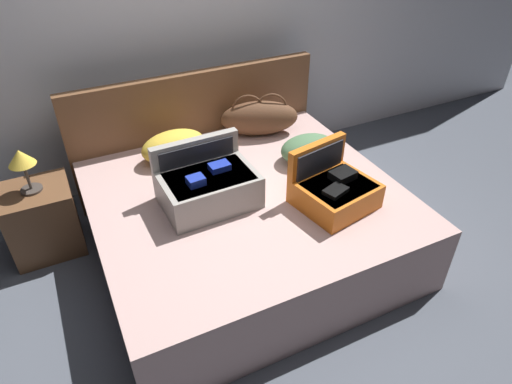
# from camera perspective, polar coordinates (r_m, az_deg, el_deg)

# --- Properties ---
(ground_plane) EXTENTS (12.00, 12.00, 0.00)m
(ground_plane) POSITION_cam_1_polar(r_m,az_deg,el_deg) (2.94, 2.34, -12.00)
(ground_plane) COLOR #4C515B
(back_wall) EXTENTS (8.00, 0.10, 2.60)m
(back_wall) POSITION_cam_1_polar(r_m,az_deg,el_deg) (3.61, -10.36, 21.27)
(back_wall) COLOR silver
(back_wall) RESTS_ON ground
(bed) EXTENTS (1.92, 1.76, 0.48)m
(bed) POSITION_cam_1_polar(r_m,az_deg,el_deg) (3.03, -1.10, -3.89)
(bed) COLOR #BC9993
(bed) RESTS_ON ground
(headboard) EXTENTS (1.95, 0.08, 0.97)m
(headboard) POSITION_cam_1_polar(r_m,az_deg,el_deg) (3.61, -7.40, 7.60)
(headboard) COLOR brown
(headboard) RESTS_ON ground
(hard_case_large) EXTENTS (0.58, 0.43, 0.36)m
(hard_case_large) POSITION_cam_1_polar(r_m,az_deg,el_deg) (2.75, -6.14, 0.89)
(hard_case_large) COLOR gray
(hard_case_large) RESTS_ON bed
(hard_case_medium) EXTENTS (0.50, 0.48, 0.36)m
(hard_case_medium) POSITION_cam_1_polar(r_m,az_deg,el_deg) (2.78, 9.85, 0.36)
(hard_case_medium) COLOR #D16619
(hard_case_medium) RESTS_ON bed
(duffel_bag) EXTENTS (0.64, 0.42, 0.33)m
(duffel_bag) POSITION_cam_1_polar(r_m,az_deg,el_deg) (3.50, 0.44, 9.41)
(duffel_bag) COLOR brown
(duffel_bag) RESTS_ON bed
(pillow_near_headboard) EXTENTS (0.49, 0.33, 0.21)m
(pillow_near_headboard) POSITION_cam_1_polar(r_m,az_deg,el_deg) (3.24, -10.42, 5.76)
(pillow_near_headboard) COLOR gold
(pillow_near_headboard) RESTS_ON bed
(pillow_center_head) EXTENTS (0.42, 0.30, 0.18)m
(pillow_center_head) POSITION_cam_1_polar(r_m,az_deg,el_deg) (3.20, 6.68, 5.46)
(pillow_center_head) COLOR #4C724C
(pillow_center_head) RESTS_ON bed
(nightstand) EXTENTS (0.44, 0.40, 0.49)m
(nightstand) POSITION_cam_1_polar(r_m,az_deg,el_deg) (3.37, -25.43, -3.19)
(nightstand) COLOR brown
(nightstand) RESTS_ON ground
(table_lamp) EXTENTS (0.16, 0.16, 0.30)m
(table_lamp) POSITION_cam_1_polar(r_m,az_deg,el_deg) (3.13, -27.61, 3.54)
(table_lamp) COLOR #3F3833
(table_lamp) RESTS_ON nightstand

